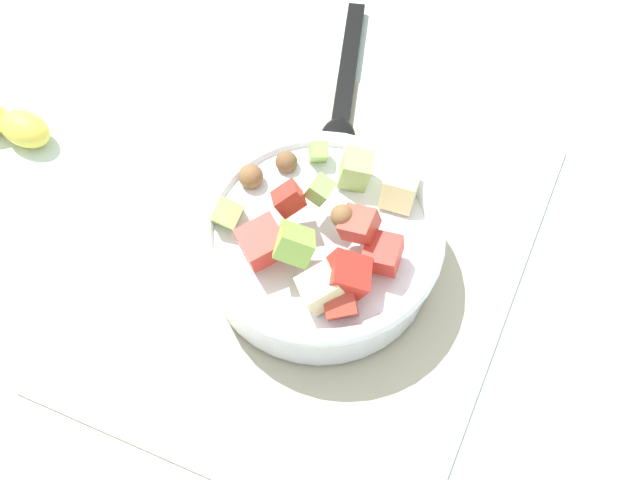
{
  "coord_description": "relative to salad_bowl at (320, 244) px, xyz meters",
  "views": [
    {
      "loc": [
        -0.38,
        -0.17,
        0.74
      ],
      "look_at": [
        -0.0,
        -0.01,
        0.05
      ],
      "focal_mm": 51.24,
      "sensor_mm": 36.0,
      "label": 1
    }
  ],
  "objects": [
    {
      "name": "serving_spoon",
      "position": [
        0.18,
        0.05,
        -0.03
      ],
      "size": [
        0.22,
        0.09,
        0.01
      ],
      "color": "black",
      "rests_on": "placemat"
    },
    {
      "name": "salad_bowl",
      "position": [
        0.0,
        0.0,
        0.0
      ],
      "size": [
        0.22,
        0.22,
        0.11
      ],
      "color": "white",
      "rests_on": "placemat"
    },
    {
      "name": "placemat",
      "position": [
        0.0,
        0.01,
        -0.04
      ],
      "size": [
        0.44,
        0.36,
        0.01
      ],
      "primitive_type": "cube",
      "color": "#BCB299",
      "rests_on": "ground_plane"
    },
    {
      "name": "ground_plane",
      "position": [
        0.0,
        0.01,
        -0.04
      ],
      "size": [
        2.4,
        2.4,
        0.0
      ],
      "primitive_type": "plane",
      "color": "silver"
    }
  ]
}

